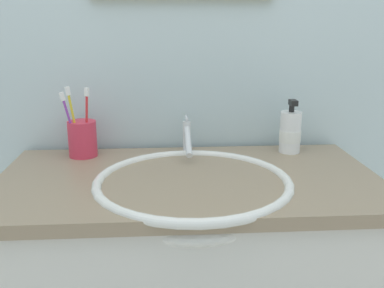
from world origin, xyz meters
name	(u,v)px	position (x,y,z in m)	size (l,w,h in m)	color
tiled_wall_back	(182,46)	(0.00, 0.31, 1.20)	(2.19, 0.04, 2.40)	silver
sink_basin	(193,197)	(0.01, -0.05, 0.85)	(0.50, 0.50, 0.12)	white
faucet	(187,138)	(0.01, 0.19, 0.94)	(0.02, 0.16, 0.11)	silver
toothbrush_cup	(83,139)	(-0.30, 0.19, 0.94)	(0.08, 0.08, 0.11)	#D8334C
toothbrush_yellow	(73,118)	(-0.32, 0.18, 1.01)	(0.04, 0.03, 0.21)	yellow
toothbrush_purple	(70,120)	(-0.33, 0.17, 1.00)	(0.05, 0.03, 0.19)	purple
toothbrush_red	(87,118)	(-0.28, 0.18, 1.01)	(0.03, 0.02, 0.20)	red
soap_dispenser	(290,132)	(0.32, 0.19, 0.95)	(0.06, 0.06, 0.16)	white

